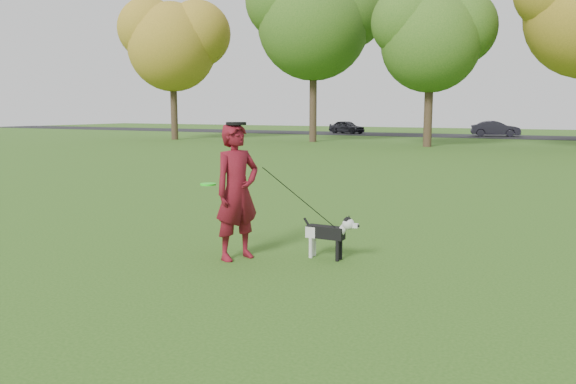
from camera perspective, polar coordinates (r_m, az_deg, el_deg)
The scene contains 8 objects.
ground at distance 8.37m, azimuth -0.89°, elevation -6.44°, with size 120.00×120.00×0.00m, color #285116.
road at distance 47.33m, azimuth 22.85°, elevation 5.15°, with size 120.00×7.00×0.02m, color black.
man at distance 8.03m, azimuth -5.20°, elevation 0.03°, with size 0.71×0.47×1.96m, color #5E0D17.
dog at distance 8.09m, azimuth 4.28°, elevation -4.04°, with size 0.87×0.17×0.66m.
car_left at distance 50.67m, azimuth 5.98°, elevation 6.59°, with size 1.36×3.37×1.15m, color black.
car_mid at distance 47.52m, azimuth 20.32°, elevation 6.05°, with size 1.30×3.72×1.23m, color black.
man_held_items at distance 7.84m, azimuth 1.26°, elevation -0.68°, with size 1.88×0.78×1.52m.
tree_row at distance 34.01m, azimuth 19.03°, elevation 16.85°, with size 51.74×8.86×12.01m.
Camera 1 is at (3.84, -7.12, 2.14)m, focal length 35.00 mm.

